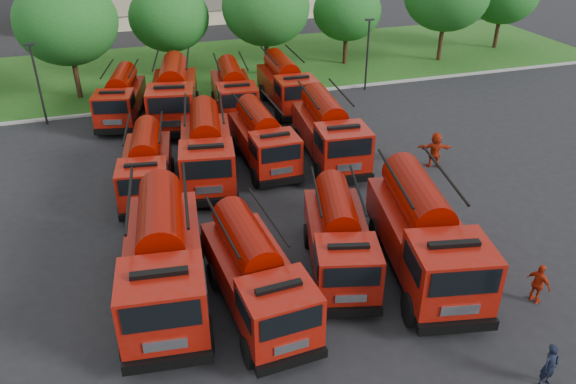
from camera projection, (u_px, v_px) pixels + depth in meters
name	position (u px, v px, depth m)	size (l,w,h in m)	color
ground	(275.00, 244.00, 23.93)	(140.00, 140.00, 0.00)	black
lawn	(184.00, 69.00, 45.51)	(70.00, 16.00, 0.12)	#164813
curb	(202.00, 103.00, 38.77)	(70.00, 0.30, 0.14)	gray
tree_2	(66.00, 21.00, 37.06)	(6.72, 6.72, 8.22)	#382314
tree_3	(169.00, 17.00, 41.32)	(5.88, 5.88, 7.19)	#382314
tree_4	(266.00, 8.00, 41.66)	(6.55, 6.55, 8.01)	#382314
tree_5	(347.00, 11.00, 44.77)	(5.46, 5.46, 6.68)	#382314
lamp_post_0	(37.00, 80.00, 34.16)	(0.60, 0.25, 5.11)	black
lamp_post_1	(368.00, 50.00, 39.98)	(0.60, 0.25, 5.11)	black
fire_truck_0	(163.00, 258.00, 19.99)	(3.61, 8.17, 3.60)	black
fire_truck_1	(256.00, 274.00, 19.59)	(2.87, 6.92, 3.08)	black
fire_truck_2	(339.00, 237.00, 21.72)	(3.79, 6.85, 2.96)	black
fire_truck_3	(424.00, 233.00, 21.40)	(4.19, 8.24, 3.58)	black
fire_truck_4	(146.00, 165.00, 27.19)	(3.14, 6.74, 2.95)	black
fire_truck_5	(206.00, 148.00, 28.39)	(3.65, 7.66, 3.35)	black
fire_truck_6	(263.00, 138.00, 29.91)	(2.52, 6.66, 3.02)	black
fire_truck_7	(329.00, 131.00, 30.34)	(3.24, 7.58, 3.36)	black
fire_truck_8	(121.00, 97.00, 35.50)	(3.64, 6.92, 3.00)	black
fire_truck_9	(174.00, 94.00, 35.24)	(4.07, 8.23, 3.58)	black
fire_truck_10	(233.00, 91.00, 36.31)	(3.10, 7.14, 3.16)	black
fire_truck_11	(286.00, 84.00, 37.39)	(2.81, 7.23, 3.25)	black
firefighter_0	(544.00, 384.00, 17.32)	(0.57, 0.41, 1.55)	black
firefighter_1	(265.00, 349.00, 18.62)	(0.84, 0.46, 1.73)	black
firefighter_2	(534.00, 301.00, 20.70)	(0.95, 0.54, 1.62)	#A2240C
firefighter_3	(473.00, 295.00, 21.02)	(1.10, 0.57, 1.70)	black
firefighter_4	(230.00, 196.00, 27.49)	(0.89, 0.58, 1.83)	black
firefighter_5	(433.00, 166.00, 30.39)	(1.82, 0.78, 1.96)	#A2240C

